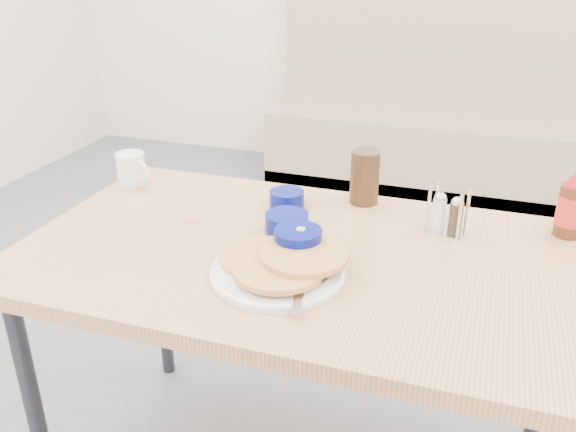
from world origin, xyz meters
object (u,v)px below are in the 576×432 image
(pancake_plate, at_px, (280,266))
(condiment_caddy, at_px, (447,217))
(amber_tumbler, at_px, (365,177))
(creamer_bowl, at_px, (287,199))
(dining_table, at_px, (307,274))
(butter_bowl, at_px, (287,223))
(booth_bench, at_px, (424,129))
(syrup_bottle, at_px, (572,207))
(grits_setting, at_px, (298,247))
(coffee_mug, at_px, (132,169))

(pancake_plate, xyz_separation_m, condiment_caddy, (0.33, 0.34, 0.02))
(amber_tumbler, bearing_deg, creamer_bowl, -154.70)
(dining_table, distance_m, butter_bowl, 0.15)
(booth_bench, distance_m, butter_bowl, 2.49)
(booth_bench, relative_size, pancake_plate, 6.12)
(dining_table, height_order, butter_bowl, butter_bowl)
(booth_bench, relative_size, amber_tumbler, 12.41)
(creamer_bowl, xyz_separation_m, amber_tumbler, (0.20, 0.09, 0.06))
(dining_table, xyz_separation_m, syrup_bottle, (0.60, 0.30, 0.14))
(booth_bench, bearing_deg, grits_setting, -90.26)
(booth_bench, distance_m, condiment_caddy, 2.38)
(grits_setting, relative_size, creamer_bowl, 2.22)
(booth_bench, bearing_deg, syrup_bottle, -75.05)
(booth_bench, xyz_separation_m, creamer_bowl, (-0.14, -2.29, 0.43))
(syrup_bottle, bearing_deg, coffee_mug, -177.92)
(dining_table, xyz_separation_m, coffee_mug, (-0.64, 0.25, 0.11))
(dining_table, distance_m, coffee_mug, 0.69)
(dining_table, relative_size, syrup_bottle, 7.73)
(grits_setting, xyz_separation_m, amber_tumbler, (0.07, 0.38, 0.04))
(booth_bench, relative_size, syrup_bottle, 10.50)
(grits_setting, bearing_deg, creamer_bowl, 113.39)
(pancake_plate, height_order, amber_tumbler, amber_tumbler)
(creamer_bowl, bearing_deg, dining_table, -60.98)
(butter_bowl, bearing_deg, syrup_bottle, 17.15)
(condiment_caddy, bearing_deg, amber_tumbler, 174.64)
(booth_bench, distance_m, creamer_bowl, 2.33)
(coffee_mug, height_order, butter_bowl, coffee_mug)
(creamer_bowl, height_order, condiment_caddy, condiment_caddy)
(amber_tumbler, relative_size, syrup_bottle, 0.85)
(dining_table, distance_m, pancake_plate, 0.15)
(dining_table, height_order, condiment_caddy, condiment_caddy)
(dining_table, distance_m, grits_setting, 0.10)
(dining_table, relative_size, pancake_plate, 4.51)
(booth_bench, xyz_separation_m, condiment_caddy, (0.30, -2.32, 0.45))
(pancake_plate, bearing_deg, booth_bench, 89.41)
(pancake_plate, height_order, coffee_mug, coffee_mug)
(amber_tumbler, xyz_separation_m, condiment_caddy, (0.24, -0.12, -0.03))
(dining_table, height_order, pancake_plate, pancake_plate)
(syrup_bottle, bearing_deg, pancake_plate, -145.94)
(booth_bench, height_order, butter_bowl, booth_bench)
(pancake_plate, distance_m, creamer_bowl, 0.39)
(butter_bowl, xyz_separation_m, amber_tumbler, (0.15, 0.25, 0.05))
(dining_table, xyz_separation_m, condiment_caddy, (0.30, 0.22, 0.10))
(booth_bench, relative_size, butter_bowl, 16.99)
(coffee_mug, relative_size, condiment_caddy, 1.02)
(creamer_bowl, xyz_separation_m, condiment_caddy, (0.44, -0.03, 0.02))
(coffee_mug, xyz_separation_m, butter_bowl, (0.55, -0.16, -0.03))
(pancake_plate, height_order, creamer_bowl, pancake_plate)
(condiment_caddy, bearing_deg, creamer_bowl, -162.11)
(dining_table, relative_size, condiment_caddy, 11.50)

